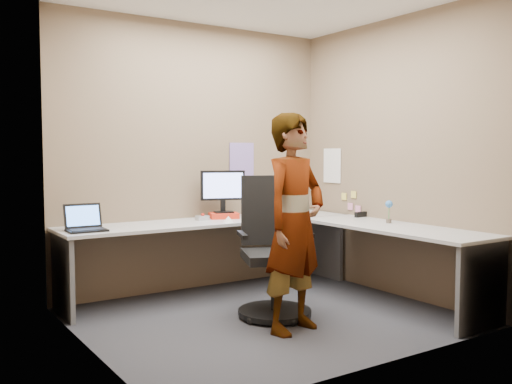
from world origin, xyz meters
TOP-DOWN VIEW (x-y plane):
  - ground at (0.00, 0.00)m, footprint 3.00×3.00m
  - wall_back at (0.00, 1.30)m, footprint 3.00×0.00m
  - wall_right at (1.50, 0.00)m, footprint 0.00×2.70m
  - wall_left at (-1.50, 0.00)m, footprint 0.00×2.70m
  - desk at (0.44, 0.39)m, footprint 2.98×2.58m
  - paper_ream at (0.19, 1.06)m, footprint 0.33×0.29m
  - monitor at (0.19, 1.07)m, footprint 0.44×0.20m
  - laptop at (-1.26, 0.92)m, footprint 0.32×0.27m
  - trackball_mouse at (-0.06, 1.04)m, footprint 0.12×0.08m
  - origami at (0.06, 0.75)m, footprint 0.10×0.10m
  - stapler at (1.43, 0.37)m, footprint 0.15×0.05m
  - flower at (1.30, -0.14)m, footprint 0.07×0.07m
  - calendar_purple at (0.55, 1.29)m, footprint 0.30×0.01m
  - calendar_white at (1.49, 0.90)m, footprint 0.01×0.28m
  - sticky_note_a at (1.49, 0.55)m, footprint 0.01×0.07m
  - sticky_note_b at (1.49, 0.60)m, footprint 0.01×0.07m
  - sticky_note_c at (1.49, 0.48)m, footprint 0.01×0.07m
  - sticky_note_d at (1.49, 0.70)m, footprint 0.01×0.07m
  - office_chair at (0.08, 0.03)m, footprint 0.68×0.68m
  - person at (-0.02, -0.41)m, footprint 0.71×0.56m

SIDE VIEW (x-z plane):
  - ground at x=0.00m, z-range 0.00..0.00m
  - office_chair at x=0.08m, z-range -0.11..1.07m
  - desk at x=0.44m, z-range 0.22..0.95m
  - trackball_mouse at x=-0.06m, z-range 0.72..0.79m
  - stapler at x=1.43m, z-range 0.73..0.78m
  - paper_ream at x=0.19m, z-range 0.73..0.79m
  - origami at x=0.06m, z-range 0.73..0.79m
  - laptop at x=-1.26m, z-range 0.67..0.90m
  - sticky_note_c at x=1.49m, z-range 0.76..0.84m
  - sticky_note_b at x=1.49m, z-range 0.78..0.86m
  - person at x=-0.02m, z-range 0.00..1.70m
  - flower at x=1.30m, z-range 0.77..0.98m
  - sticky_note_d at x=1.49m, z-range 0.88..0.96m
  - sticky_note_a at x=1.49m, z-range 0.91..0.99m
  - monitor at x=0.19m, z-range 0.83..1.25m
  - calendar_white at x=1.49m, z-range 1.06..1.44m
  - calendar_purple at x=0.55m, z-range 1.10..1.50m
  - wall_back at x=0.00m, z-range -0.15..2.85m
  - wall_right at x=1.50m, z-range 0.00..2.70m
  - wall_left at x=-1.50m, z-range 0.00..2.70m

